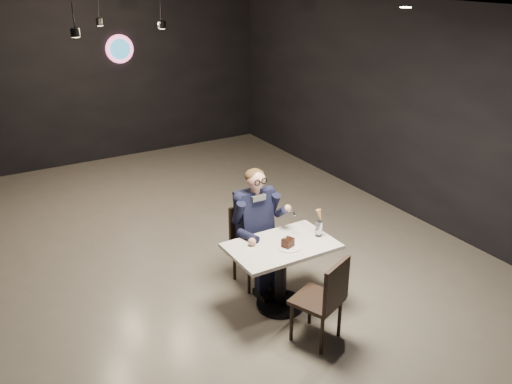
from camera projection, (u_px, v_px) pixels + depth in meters
floor at (185, 271)px, 6.52m from camera, size 9.00×9.00×0.00m
wall_sign at (120, 49)px, 9.66m from camera, size 0.50×0.06×0.50m
pendant_lights at (111, 8)px, 6.98m from camera, size 1.40×1.20×0.36m
main_table at (281, 276)px, 5.71m from camera, size 1.10×0.70×0.75m
chair_far at (255, 247)px, 6.11m from camera, size 0.42×0.46×0.92m
chair_near at (317, 298)px, 5.18m from camera, size 0.56×0.59×0.92m
seated_man at (255, 226)px, 6.01m from camera, size 0.60×0.80×1.44m
dessert_plate at (289, 247)px, 5.50m from camera, size 0.24×0.24×0.01m
cake_slice at (288, 243)px, 5.49m from camera, size 0.14×0.12×0.08m
mint_leaf at (291, 239)px, 5.47m from camera, size 0.06×0.04×0.01m
sundae_glass at (319, 229)px, 5.71m from camera, size 0.07×0.07×0.17m
wafer_cone at (320, 215)px, 5.65m from camera, size 0.07×0.07×0.12m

